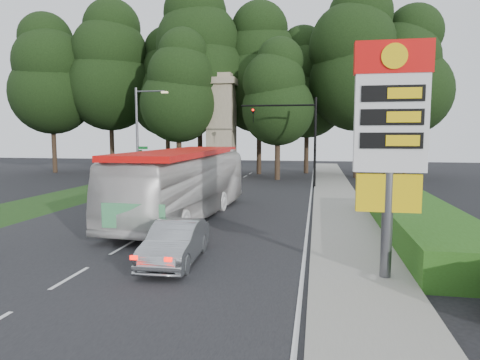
% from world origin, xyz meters
% --- Properties ---
extents(ground, '(120.00, 120.00, 0.00)m').
position_xyz_m(ground, '(0.00, 0.00, 0.00)').
color(ground, black).
rests_on(ground, ground).
extents(road_surface, '(14.00, 80.00, 0.02)m').
position_xyz_m(road_surface, '(0.00, 12.00, 0.01)').
color(road_surface, black).
rests_on(road_surface, ground).
extents(sidewalk_right, '(3.00, 80.00, 0.12)m').
position_xyz_m(sidewalk_right, '(8.50, 12.00, 0.06)').
color(sidewalk_right, gray).
rests_on(sidewalk_right, ground).
extents(grass_verge_left, '(5.00, 50.00, 0.02)m').
position_xyz_m(grass_verge_left, '(-9.50, 18.00, 0.01)').
color(grass_verge_left, '#193814').
rests_on(grass_verge_left, ground).
extents(hedge, '(3.00, 14.00, 1.20)m').
position_xyz_m(hedge, '(11.50, 8.00, 0.60)').
color(hedge, '#265215').
rests_on(hedge, ground).
extents(gas_station_pylon, '(2.10, 0.45, 6.85)m').
position_xyz_m(gas_station_pylon, '(9.20, 1.99, 4.45)').
color(gas_station_pylon, '#59595E').
rests_on(gas_station_pylon, ground).
extents(traffic_signal_mast, '(6.10, 0.35, 7.20)m').
position_xyz_m(traffic_signal_mast, '(5.68, 24.00, 4.67)').
color(traffic_signal_mast, black).
rests_on(traffic_signal_mast, ground).
extents(streetlight_signs, '(2.75, 0.98, 8.00)m').
position_xyz_m(streetlight_signs, '(-6.99, 22.01, 4.44)').
color(streetlight_signs, '#59595E').
rests_on(streetlight_signs, ground).
extents(monument, '(3.00, 3.00, 10.05)m').
position_xyz_m(monument, '(-2.00, 30.00, 5.10)').
color(monument, gray).
rests_on(monument, ground).
extents(tree_far_west, '(8.96, 8.96, 17.60)m').
position_xyz_m(tree_far_west, '(-22.00, 33.00, 10.68)').
color(tree_far_west, '#2D2116').
rests_on(tree_far_west, ground).
extents(tree_west_mid, '(9.80, 9.80, 19.25)m').
position_xyz_m(tree_west_mid, '(-16.00, 35.00, 11.69)').
color(tree_west_mid, '#2D2116').
rests_on(tree_west_mid, ground).
extents(tree_west_near, '(8.40, 8.40, 16.50)m').
position_xyz_m(tree_west_near, '(-10.00, 37.00, 10.02)').
color(tree_west_near, '#2D2116').
rests_on(tree_west_near, ground).
extents(tree_center_left, '(10.08, 10.08, 19.80)m').
position_xyz_m(tree_center_left, '(-5.00, 33.00, 12.02)').
color(tree_center_left, '#2D2116').
rests_on(tree_center_left, ground).
extents(tree_center_right, '(9.24, 9.24, 18.15)m').
position_xyz_m(tree_center_right, '(1.00, 35.00, 11.02)').
color(tree_center_right, '#2D2116').
rests_on(tree_center_right, ground).
extents(tree_east_near, '(8.12, 8.12, 15.95)m').
position_xyz_m(tree_east_near, '(6.00, 37.00, 9.68)').
color(tree_east_near, '#2D2116').
rests_on(tree_east_near, ground).
extents(tree_east_mid, '(9.52, 9.52, 18.70)m').
position_xyz_m(tree_east_mid, '(11.00, 33.00, 11.35)').
color(tree_east_mid, '#2D2116').
rests_on(tree_east_mid, ground).
extents(tree_far_east, '(8.68, 8.68, 17.05)m').
position_xyz_m(tree_far_east, '(16.00, 35.00, 10.35)').
color(tree_far_east, '#2D2116').
rests_on(tree_far_east, ground).
extents(tree_monument_left, '(7.28, 7.28, 14.30)m').
position_xyz_m(tree_monument_left, '(-6.00, 29.00, 8.68)').
color(tree_monument_left, '#2D2116').
rests_on(tree_monument_left, ground).
extents(tree_monument_right, '(6.72, 6.72, 13.20)m').
position_xyz_m(tree_monument_right, '(3.50, 29.50, 8.01)').
color(tree_monument_right, '#2D2116').
rests_on(tree_monument_right, ground).
extents(transit_bus, '(3.84, 12.70, 3.49)m').
position_xyz_m(transit_bus, '(0.50, 10.05, 1.74)').
color(transit_bus, silver).
rests_on(transit_bus, ground).
extents(sedan_silver, '(1.71, 4.29, 1.39)m').
position_xyz_m(sedan_silver, '(2.58, 2.60, 0.69)').
color(sedan_silver, '#9B9FA2').
rests_on(sedan_silver, ground).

